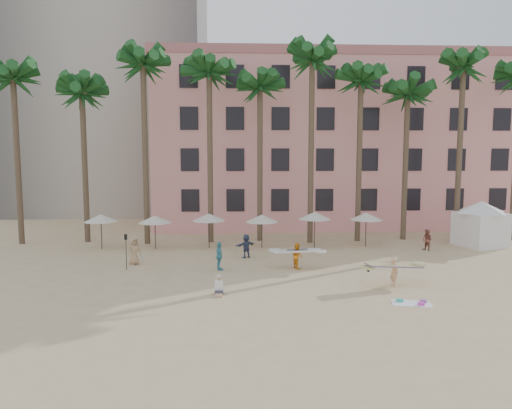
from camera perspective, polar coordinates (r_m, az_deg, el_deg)
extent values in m
plane|color=#D1B789|center=(22.82, 5.15, -11.65)|extent=(120.00, 120.00, 0.00)
cube|color=#E49A8B|center=(48.58, 9.36, 7.27)|extent=(35.00, 14.00, 16.00)
cube|color=#A89E8E|center=(64.00, -17.35, 22.22)|extent=(22.00, 18.00, 50.00)
cylinder|color=brown|center=(40.31, -27.65, 4.78)|extent=(0.44, 0.44, 13.00)
cylinder|color=brown|center=(38.95, -20.61, 4.32)|extent=(0.44, 0.44, 12.00)
cylinder|color=brown|center=(36.71, -13.67, 6.02)|extent=(0.44, 0.44, 14.00)
cylinder|color=brown|center=(36.59, -5.77, 5.77)|extent=(0.44, 0.44, 13.50)
cylinder|color=brown|center=(37.09, 0.49, 5.03)|extent=(0.44, 0.44, 12.50)
cylinder|color=brown|center=(36.52, 6.90, 6.54)|extent=(0.44, 0.44, 14.50)
cylinder|color=brown|center=(37.87, 12.76, 5.28)|extent=(0.44, 0.44, 13.00)
cylinder|color=brown|center=(39.59, 18.16, 4.43)|extent=(0.44, 0.44, 12.00)
cylinder|color=brown|center=(40.26, 24.08, 5.65)|extent=(0.44, 0.44, 14.00)
cylinder|color=#332B23|center=(35.93, -18.76, -3.35)|extent=(0.07, 0.07, 2.50)
cone|color=silver|center=(35.78, -18.82, -1.61)|extent=(2.50, 2.50, 0.55)
cylinder|color=#332B23|center=(34.94, -12.48, -3.51)|extent=(0.07, 0.07, 2.40)
cone|color=silver|center=(34.78, -12.52, -1.80)|extent=(2.50, 2.50, 0.55)
cylinder|color=#332B23|center=(34.66, -5.89, -3.39)|extent=(0.07, 0.07, 2.50)
cone|color=silver|center=(34.50, -5.91, -1.59)|extent=(2.50, 2.50, 0.55)
cylinder|color=#332B23|center=(34.57, 0.75, -3.47)|extent=(0.07, 0.07, 2.40)
cone|color=silver|center=(34.41, 0.75, -1.74)|extent=(2.50, 2.50, 0.55)
cylinder|color=#332B23|center=(34.91, 7.34, -3.25)|extent=(0.07, 0.07, 2.60)
cone|color=silver|center=(34.74, 7.36, -1.38)|extent=(2.50, 2.50, 0.55)
cylinder|color=#332B23|center=(36.01, 13.57, -3.17)|extent=(0.07, 0.07, 2.50)
cone|color=silver|center=(35.85, 13.62, -1.43)|extent=(2.50, 2.50, 0.55)
cube|color=white|center=(39.20, 26.23, -2.81)|extent=(3.70, 3.70, 2.60)
cone|color=white|center=(38.98, 26.35, -0.27)|extent=(5.55, 5.55, 0.90)
cube|color=white|center=(23.21, 18.85, -11.62)|extent=(1.97, 1.36, 0.02)
cube|color=teal|center=(23.31, 17.54, -11.35)|extent=(0.35, 0.31, 0.10)
cube|color=#E740C0|center=(23.07, 19.94, -11.59)|extent=(0.32, 0.27, 0.12)
cube|color=purple|center=(23.58, 20.21, -11.26)|extent=(0.32, 0.35, 0.08)
imported|color=#E4A980|center=(25.73, 16.89, -8.00)|extent=(0.47, 0.63, 1.59)
cube|color=#CAC47E|center=(25.65, 16.91, -7.32)|extent=(3.22, 1.46, 0.37)
imported|color=orange|center=(28.47, 5.17, -6.40)|extent=(0.84, 0.94, 1.59)
cube|color=silver|center=(28.41, 5.18, -5.77)|extent=(2.92, 1.27, 0.30)
imported|color=#4BA3B1|center=(27.99, -4.61, -6.44)|extent=(0.68, 1.10, 1.75)
imported|color=#394564|center=(31.28, -1.24, -5.21)|extent=(1.51, 1.26, 1.62)
imported|color=brown|center=(35.84, 20.60, -4.18)|extent=(0.89, 0.96, 1.58)
imported|color=tan|center=(30.37, -14.98, -5.63)|extent=(1.01, 0.99, 1.76)
cylinder|color=black|center=(29.00, -15.92, -5.87)|extent=(0.04, 0.04, 2.10)
cube|color=black|center=(28.81, -15.98, -3.92)|extent=(0.18, 0.03, 0.35)
cube|color=#3F3F4C|center=(23.44, -4.65, -10.87)|extent=(0.43, 0.40, 0.23)
cube|color=tan|center=(23.14, -4.68, -11.24)|extent=(0.38, 0.43, 0.11)
cube|color=white|center=(23.38, -4.65, -9.99)|extent=(0.42, 0.25, 0.52)
sphere|color=tan|center=(23.28, -4.66, -9.10)|extent=(0.23, 0.23, 0.23)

